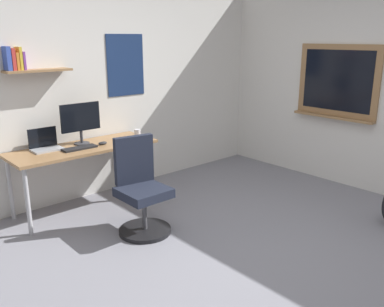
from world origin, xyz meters
TOP-DOWN VIEW (x-y plane):
  - ground_plane at (0.00, 0.00)m, footprint 5.20×5.20m
  - wall_back at (-0.01, 2.45)m, footprint 5.00×0.30m
  - desk at (-0.52, 2.07)m, footprint 1.61×0.60m
  - office_chair at (-0.38, 1.18)m, footprint 0.52×0.52m
  - laptop at (-0.88, 2.21)m, footprint 0.31×0.21m
  - monitor_primary at (-0.48, 2.17)m, footprint 0.46×0.17m
  - keyboard at (-0.60, 1.99)m, footprint 0.37×0.13m
  - computer_mouse at (-0.32, 1.99)m, footprint 0.10×0.06m
  - coffee_mug at (0.19, 2.04)m, footprint 0.08×0.08m

SIDE VIEW (x-z plane):
  - ground_plane at x=0.00m, z-range 0.00..0.00m
  - office_chair at x=-0.38m, z-range -0.07..0.88m
  - desk at x=-0.52m, z-range 0.29..1.02m
  - keyboard at x=-0.60m, z-range 0.72..0.74m
  - computer_mouse at x=-0.32m, z-range 0.72..0.76m
  - coffee_mug at x=0.19m, z-range 0.72..0.82m
  - laptop at x=-0.88m, z-range 0.66..0.89m
  - monitor_primary at x=-0.48m, z-range 0.76..1.23m
  - wall_back at x=-0.01m, z-range 0.00..2.60m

